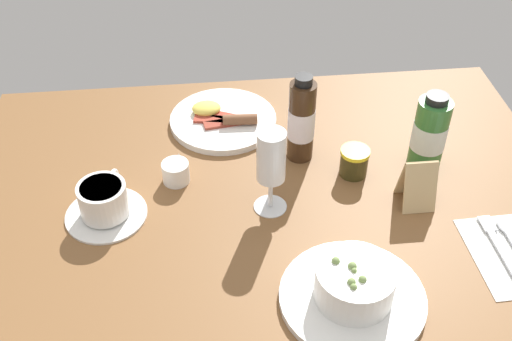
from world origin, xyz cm
name	(u,v)px	position (x,y,z in cm)	size (l,w,h in cm)	color
ground_plane	(270,213)	(0.00, 0.00, -1.50)	(110.00, 84.00, 3.00)	brown
porridge_bowl	(354,288)	(9.97, -21.86, 3.01)	(22.53, 22.53, 7.74)	white
cutlery_setting	(509,252)	(37.87, -15.03, 0.26)	(13.05, 18.19, 0.90)	white
coffee_cup	(104,202)	(-28.88, 0.86, 3.12)	(14.30, 14.30, 6.83)	white
creamer_jug	(176,171)	(-16.53, 8.96, 2.13)	(5.05, 6.09, 4.80)	white
wine_glass	(271,161)	(-0.01, -0.14, 10.74)	(5.94, 5.94, 16.48)	white
jam_jar	(354,162)	(16.66, 7.46, 2.83)	(5.49, 5.49, 5.59)	#383215
sauce_bottle_green	(430,133)	(30.83, 8.99, 7.26)	(6.43, 6.43, 15.65)	#337233
sauce_bottle_brown	(301,121)	(7.44, 13.73, 8.42)	(5.11, 5.11, 18.13)	#382314
breakfast_plate	(222,119)	(-6.86, 26.12, 0.97)	(22.11, 22.11, 3.70)	white
menu_card	(418,183)	(25.87, -1.49, 4.62)	(5.81, 5.89, 9.35)	tan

